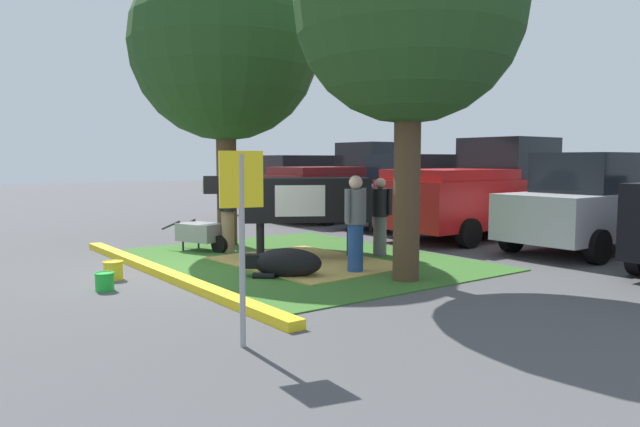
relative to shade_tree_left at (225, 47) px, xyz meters
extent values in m
plane|color=#4C4C4F|center=(2.25, -1.71, -4.29)|extent=(80.00, 80.00, 0.00)
cube|color=#386B28|center=(2.56, 0.19, -4.28)|extent=(6.42, 5.07, 0.02)
cube|color=yellow|center=(2.56, -2.49, -4.23)|extent=(7.62, 0.24, 0.12)
cube|color=tan|center=(2.96, 0.04, -4.26)|extent=(3.34, 2.59, 0.04)
cylinder|color=#4C3823|center=(0.00, 0.00, -2.84)|extent=(0.44, 0.44, 2.89)
sphere|color=#23471E|center=(0.00, 0.00, 0.02)|extent=(4.05, 4.05, 4.05)
cylinder|color=#4C3823|center=(5.12, 0.40, -2.81)|extent=(0.41, 0.41, 2.95)
sphere|color=#23471E|center=(5.12, 0.40, -0.12)|extent=(3.49, 3.49, 3.49)
cube|color=black|center=(2.68, 0.24, -3.14)|extent=(1.76, 2.34, 0.80)
cube|color=white|center=(2.61, 0.11, -3.14)|extent=(1.07, 1.14, 0.56)
cylinder|color=black|center=(2.02, -0.91, -3.04)|extent=(0.59, 0.71, 0.58)
cube|color=black|center=(1.86, -1.18, -2.86)|extent=(0.45, 0.51, 0.32)
cube|color=white|center=(1.76, -1.36, -2.90)|extent=(0.23, 0.20, 0.20)
cylinder|color=black|center=(2.46, -0.63, -3.91)|extent=(0.14, 0.14, 0.75)
cylinder|color=black|center=(2.04, -0.38, -3.91)|extent=(0.14, 0.14, 0.75)
cylinder|color=black|center=(3.32, 0.87, -3.91)|extent=(0.14, 0.14, 0.75)
cylinder|color=black|center=(2.90, 1.11, -3.91)|extent=(0.14, 0.14, 0.75)
cylinder|color=black|center=(3.28, 1.28, -3.39)|extent=(0.06, 0.06, 0.70)
ellipsoid|color=black|center=(3.82, -0.94, -4.05)|extent=(1.10, 1.14, 0.48)
cube|color=black|center=(3.42, -1.38, -4.03)|extent=(0.34, 0.34, 0.22)
cube|color=silver|center=(3.34, -1.47, -4.03)|extent=(0.11, 0.11, 0.16)
cylinder|color=black|center=(3.72, -1.32, -4.23)|extent=(0.31, 0.33, 0.10)
cylinder|color=#23478C|center=(4.20, 0.15, -3.87)|extent=(0.26, 0.26, 0.83)
cylinder|color=slate|center=(4.20, 0.15, -3.17)|extent=(0.34, 0.34, 0.57)
sphere|color=beige|center=(4.20, 0.15, -2.78)|extent=(0.22, 0.22, 0.22)
cylinder|color=slate|center=(4.25, -0.06, -3.14)|extent=(0.09, 0.09, 0.54)
cylinder|color=slate|center=(4.15, 0.37, -3.14)|extent=(0.09, 0.09, 0.54)
cylinder|color=#9E7F5B|center=(0.98, -0.50, -3.86)|extent=(0.26, 0.26, 0.85)
cylinder|color=black|center=(0.98, -0.50, -3.14)|extent=(0.34, 0.34, 0.59)
sphere|color=#8C664C|center=(0.98, -0.50, -2.73)|extent=(0.23, 0.23, 0.23)
cylinder|color=black|center=(0.92, -0.29, -3.11)|extent=(0.09, 0.09, 0.56)
cylinder|color=black|center=(1.05, -0.71, -3.11)|extent=(0.09, 0.09, 0.56)
cylinder|color=slate|center=(3.07, 1.73, -3.90)|extent=(0.26, 0.26, 0.78)
cylinder|color=black|center=(3.07, 1.73, -3.24)|extent=(0.34, 0.34, 0.54)
sphere|color=tan|center=(3.07, 1.73, -2.87)|extent=(0.21, 0.21, 0.21)
cylinder|color=black|center=(3.28, 1.79, -3.21)|extent=(0.09, 0.09, 0.51)
cylinder|color=black|center=(2.86, 1.66, -3.21)|extent=(0.09, 0.09, 0.51)
cube|color=gray|center=(0.48, -0.85, -3.89)|extent=(1.05, 0.87, 0.36)
cylinder|color=black|center=(0.95, -0.68, -4.11)|extent=(0.37, 0.22, 0.36)
cylinder|color=black|center=(0.12, -0.75, -4.17)|extent=(0.04, 0.04, 0.24)
cylinder|color=black|center=(0.27, -1.16, -4.17)|extent=(0.04, 0.04, 0.24)
cylinder|color=black|center=(-0.21, -0.87, -3.77)|extent=(0.51, 0.22, 0.23)
cylinder|color=black|center=(-0.06, -1.28, -3.77)|extent=(0.51, 0.22, 0.23)
cylinder|color=#99999E|center=(6.48, -3.23, -3.32)|extent=(0.06, 0.06, 1.94)
cube|color=yellow|center=(6.48, -3.23, -2.60)|extent=(0.15, 0.44, 0.56)
cylinder|color=yellow|center=(2.30, -3.22, -4.15)|extent=(0.30, 0.30, 0.28)
torus|color=yellow|center=(2.30, -3.22, -4.00)|extent=(0.32, 0.32, 0.02)
cylinder|color=green|center=(3.02, -3.57, -4.16)|extent=(0.26, 0.26, 0.25)
torus|color=green|center=(3.02, -3.57, -4.03)|extent=(0.29, 0.29, 0.02)
cube|color=red|center=(-5.63, 5.69, -3.52)|extent=(1.84, 4.42, 0.90)
cube|color=black|center=(-5.63, 5.69, -2.67)|extent=(1.60, 2.21, 0.80)
cylinder|color=black|center=(-6.54, 7.11, -3.97)|extent=(0.23, 0.64, 0.64)
cylinder|color=black|center=(-4.74, 7.12, -3.97)|extent=(0.23, 0.64, 0.64)
cylinder|color=black|center=(-6.51, 4.25, -3.97)|extent=(0.23, 0.64, 0.64)
cylinder|color=black|center=(-4.71, 4.26, -3.97)|extent=(0.23, 0.64, 0.64)
cube|color=maroon|center=(-2.80, 5.86, -3.42)|extent=(2.05, 5.42, 1.10)
cube|color=black|center=(-2.81, 6.80, -2.37)|extent=(1.86, 1.82, 1.00)
cube|color=maroon|center=(-2.79, 4.64, -2.75)|extent=(1.92, 2.72, 0.24)
cylinder|color=black|center=(-3.82, 7.60, -3.97)|extent=(0.23, 0.64, 0.64)
cylinder|color=black|center=(-1.82, 7.62, -3.97)|extent=(0.23, 0.64, 0.64)
cylinder|color=black|center=(-3.79, 4.10, -3.97)|extent=(0.23, 0.64, 0.64)
cylinder|color=black|center=(-1.79, 4.11, -3.97)|extent=(0.23, 0.64, 0.64)
cube|color=navy|center=(-0.03, 5.84, -3.52)|extent=(1.84, 4.42, 0.90)
cube|color=black|center=(-0.03, 5.84, -2.67)|extent=(1.60, 2.21, 0.80)
cylinder|color=black|center=(-0.94, 7.27, -3.97)|extent=(0.23, 0.64, 0.64)
cylinder|color=black|center=(0.86, 7.28, -3.97)|extent=(0.23, 0.64, 0.64)
cylinder|color=black|center=(-0.92, 4.41, -3.97)|extent=(0.23, 0.64, 0.64)
cylinder|color=black|center=(0.88, 4.42, -3.97)|extent=(0.23, 0.64, 0.64)
cube|color=red|center=(2.43, 5.68, -3.42)|extent=(2.05, 5.42, 1.10)
cube|color=black|center=(2.42, 6.62, -2.37)|extent=(1.86, 1.82, 1.00)
cube|color=red|center=(2.44, 4.46, -2.75)|extent=(1.92, 2.72, 0.24)
cylinder|color=black|center=(1.41, 7.42, -3.97)|extent=(0.23, 0.64, 0.64)
cylinder|color=black|center=(3.41, 7.44, -3.97)|extent=(0.23, 0.64, 0.64)
cylinder|color=black|center=(1.44, 3.91, -3.97)|extent=(0.23, 0.64, 0.64)
cylinder|color=black|center=(3.44, 3.93, -3.97)|extent=(0.23, 0.64, 0.64)
cube|color=silver|center=(5.20, 5.65, -3.52)|extent=(1.84, 4.42, 0.90)
cube|color=black|center=(5.20, 5.65, -2.67)|extent=(1.60, 2.21, 0.80)
cylinder|color=black|center=(4.29, 7.07, -3.97)|extent=(0.23, 0.64, 0.64)
cylinder|color=black|center=(4.31, 4.21, -3.97)|extent=(0.23, 0.64, 0.64)
cylinder|color=black|center=(6.11, 4.23, -3.97)|extent=(0.23, 0.64, 0.64)
cylinder|color=black|center=(7.06, 3.80, -3.97)|extent=(0.23, 0.64, 0.64)
camera|label=1|loc=(11.66, -6.10, -2.40)|focal=33.46mm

